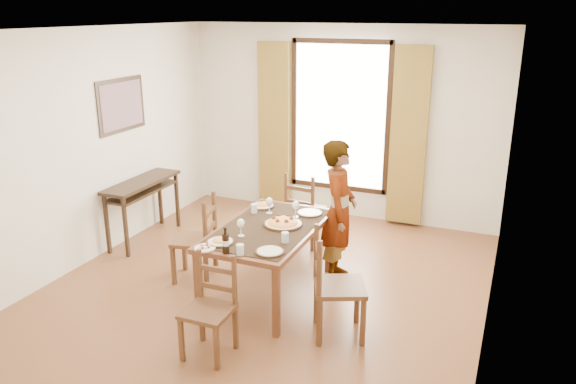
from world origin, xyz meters
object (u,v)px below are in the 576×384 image
at_px(dining_table, 269,233).
at_px(man, 339,212).
at_px(pasta_platter, 283,221).
at_px(console_table, 142,189).

xyz_separation_m(dining_table, man, (0.56, 0.60, 0.11)).
height_order(dining_table, man, man).
relative_size(man, pasta_platter, 3.96).
bearing_deg(pasta_platter, man, 48.97).
xyz_separation_m(dining_table, pasta_platter, (0.12, 0.09, 0.12)).
bearing_deg(man, dining_table, 125.64).
bearing_deg(dining_table, console_table, 161.33).
xyz_separation_m(console_table, dining_table, (2.11, -0.71, 0.00)).
bearing_deg(dining_table, pasta_platter, 37.96).
bearing_deg(pasta_platter, console_table, 164.46).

